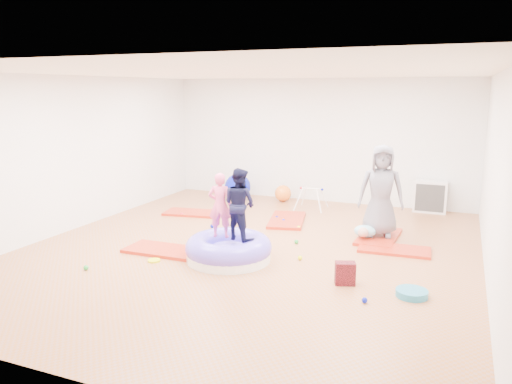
% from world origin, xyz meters
% --- Properties ---
extents(room, '(7.01, 8.01, 2.81)m').
position_xyz_m(room, '(0.00, 0.00, 1.40)').
color(room, '#9E6950').
rests_on(room, ground).
extents(gym_mat_front_left, '(1.25, 0.64, 0.05)m').
position_xyz_m(gym_mat_front_left, '(-1.22, -0.62, 0.03)').
color(gym_mat_front_left, red).
rests_on(gym_mat_front_left, ground).
extents(gym_mat_mid_left, '(1.25, 0.77, 0.05)m').
position_xyz_m(gym_mat_mid_left, '(-2.01, 1.73, 0.02)').
color(gym_mat_mid_left, red).
rests_on(gym_mat_mid_left, ground).
extents(gym_mat_center_back, '(0.92, 1.40, 0.05)m').
position_xyz_m(gym_mat_center_back, '(-0.01, 1.92, 0.03)').
color(gym_mat_center_back, red).
rests_on(gym_mat_center_back, ground).
extents(gym_mat_right, '(1.15, 0.63, 0.05)m').
position_xyz_m(gym_mat_right, '(2.19, 0.83, 0.02)').
color(gym_mat_right, red).
rests_on(gym_mat_right, ground).
extents(gym_mat_rear_right, '(0.67, 1.27, 0.05)m').
position_xyz_m(gym_mat_rear_right, '(1.84, 1.46, 0.03)').
color(gym_mat_rear_right, red).
rests_on(gym_mat_rear_right, ground).
extents(inflatable_cushion, '(1.32, 1.32, 0.41)m').
position_xyz_m(inflatable_cushion, '(-0.09, -0.57, 0.16)').
color(inflatable_cushion, white).
rests_on(inflatable_cushion, ground).
extents(child_pink, '(0.41, 0.32, 1.00)m').
position_xyz_m(child_pink, '(-0.26, -0.50, 0.88)').
color(child_pink, '#F9568C').
rests_on(child_pink, inflatable_cushion).
extents(child_navy, '(0.63, 0.56, 1.09)m').
position_xyz_m(child_navy, '(0.06, -0.50, 0.92)').
color(child_navy, black).
rests_on(child_navy, inflatable_cushion).
extents(adult_caregiver, '(0.85, 0.63, 1.58)m').
position_xyz_m(adult_caregiver, '(1.84, 1.47, 0.84)').
color(adult_caregiver, slate).
rests_on(adult_caregiver, gym_mat_rear_right).
extents(infant, '(0.37, 0.38, 0.22)m').
position_xyz_m(infant, '(1.64, 1.22, 0.16)').
color(infant, '#87C7DD').
rests_on(infant, gym_mat_rear_right).
extents(ball_pit_balls, '(4.32, 3.80, 0.07)m').
position_xyz_m(ball_pit_balls, '(-0.15, 0.55, 0.04)').
color(ball_pit_balls, '#0913B5').
rests_on(ball_pit_balls, ground).
extents(exercise_ball_blue, '(0.61, 0.61, 0.61)m').
position_xyz_m(exercise_ball_blue, '(-1.73, 3.35, 0.31)').
color(exercise_ball_blue, '#0913B5').
rests_on(exercise_ball_blue, ground).
extents(exercise_ball_orange, '(0.38, 0.38, 0.38)m').
position_xyz_m(exercise_ball_orange, '(-0.68, 3.58, 0.19)').
color(exercise_ball_orange, orange).
rests_on(exercise_ball_orange, ground).
extents(infant_play_gym, '(0.63, 0.60, 0.48)m').
position_xyz_m(infant_play_gym, '(0.16, 3.01, 0.32)').
color(infant_play_gym, white).
rests_on(infant_play_gym, ground).
extents(cube_shelf, '(0.67, 0.33, 0.67)m').
position_xyz_m(cube_shelf, '(2.53, 3.79, 0.33)').
color(cube_shelf, white).
rests_on(cube_shelf, ground).
extents(balance_disc, '(0.40, 0.40, 0.09)m').
position_xyz_m(balance_disc, '(2.63, -0.93, 0.04)').
color(balance_disc, teal).
rests_on(balance_disc, ground).
extents(backpack, '(0.30, 0.24, 0.31)m').
position_xyz_m(backpack, '(1.76, -0.85, 0.15)').
color(backpack, maroon).
rests_on(backpack, ground).
extents(yellow_toy, '(0.19, 0.19, 0.03)m').
position_xyz_m(yellow_toy, '(-1.10, -1.06, 0.01)').
color(yellow_toy, '#E8F704').
rests_on(yellow_toy, ground).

